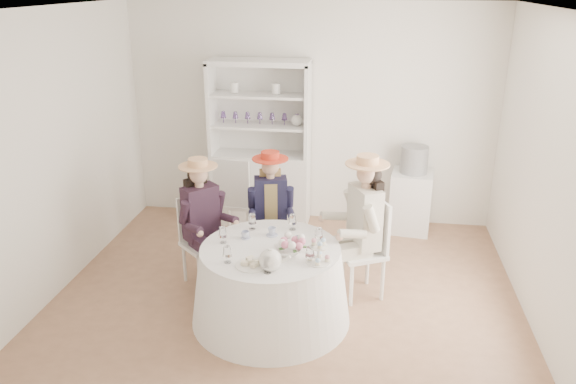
# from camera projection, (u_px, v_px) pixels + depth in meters

# --- Properties ---
(ground) EXTENTS (4.50, 4.50, 0.00)m
(ground) POSITION_uv_depth(u_px,v_px,m) (287.00, 295.00, 5.55)
(ground) COLOR #8A6145
(ground) RESTS_ON ground
(ceiling) EXTENTS (4.50, 4.50, 0.00)m
(ceiling) POSITION_uv_depth(u_px,v_px,m) (286.00, 8.00, 4.59)
(ceiling) COLOR white
(ceiling) RESTS_ON wall_back
(wall_back) EXTENTS (4.50, 0.00, 4.50)m
(wall_back) POSITION_uv_depth(u_px,v_px,m) (311.00, 115.00, 6.92)
(wall_back) COLOR white
(wall_back) RESTS_ON ground
(wall_front) EXTENTS (4.50, 0.00, 4.50)m
(wall_front) POSITION_uv_depth(u_px,v_px,m) (235.00, 272.00, 3.22)
(wall_front) COLOR white
(wall_front) RESTS_ON ground
(wall_left) EXTENTS (0.00, 4.50, 4.50)m
(wall_left) POSITION_uv_depth(u_px,v_px,m) (55.00, 154.00, 5.38)
(wall_left) COLOR white
(wall_left) RESTS_ON ground
(wall_right) EXTENTS (0.00, 4.50, 4.50)m
(wall_right) POSITION_uv_depth(u_px,v_px,m) (548.00, 177.00, 4.76)
(wall_right) COLOR white
(wall_right) RESTS_ON ground
(tea_table) EXTENTS (1.44, 1.44, 0.71)m
(tea_table) POSITION_uv_depth(u_px,v_px,m) (271.00, 284.00, 5.05)
(tea_table) COLOR white
(tea_table) RESTS_ON ground
(hutch) EXTENTS (1.34, 0.80, 2.04)m
(hutch) POSITION_uv_depth(u_px,v_px,m) (261.00, 167.00, 7.00)
(hutch) COLOR silver
(hutch) RESTS_ON ground
(side_table) EXTENTS (0.54, 0.54, 0.75)m
(side_table) POSITION_uv_depth(u_px,v_px,m) (411.00, 201.00, 6.86)
(side_table) COLOR silver
(side_table) RESTS_ON ground
(hatbox) EXTENTS (0.40, 0.40, 0.32)m
(hatbox) POSITION_uv_depth(u_px,v_px,m) (414.00, 160.00, 6.67)
(hatbox) COLOR black
(hatbox) RESTS_ON side_table
(guest_left) EXTENTS (0.56, 0.56, 1.33)m
(guest_left) POSITION_uv_depth(u_px,v_px,m) (202.00, 215.00, 5.52)
(guest_left) COLOR silver
(guest_left) RESTS_ON ground
(guest_mid) EXTENTS (0.49, 0.52, 1.30)m
(guest_mid) POSITION_uv_depth(u_px,v_px,m) (271.00, 205.00, 5.80)
(guest_mid) COLOR silver
(guest_mid) RESTS_ON ground
(guest_right) EXTENTS (0.61, 0.55, 1.43)m
(guest_right) POSITION_uv_depth(u_px,v_px,m) (362.00, 219.00, 5.27)
(guest_right) COLOR silver
(guest_right) RESTS_ON ground
(spare_chair) EXTENTS (0.47, 0.47, 1.07)m
(spare_chair) POSITION_uv_depth(u_px,v_px,m) (235.00, 198.00, 6.42)
(spare_chair) COLOR silver
(spare_chair) RESTS_ON ground
(teacup_a) EXTENTS (0.09, 0.09, 0.06)m
(teacup_a) POSITION_uv_depth(u_px,v_px,m) (246.00, 235.00, 5.10)
(teacup_a) COLOR white
(teacup_a) RESTS_ON tea_table
(teacup_b) EXTENTS (0.09, 0.09, 0.07)m
(teacup_b) POSITION_uv_depth(u_px,v_px,m) (272.00, 232.00, 5.15)
(teacup_b) COLOR white
(teacup_b) RESTS_ON tea_table
(teacup_c) EXTENTS (0.10, 0.10, 0.06)m
(teacup_c) POSITION_uv_depth(u_px,v_px,m) (299.00, 241.00, 4.99)
(teacup_c) COLOR white
(teacup_c) RESTS_ON tea_table
(flower_bowl) EXTENTS (0.30, 0.30, 0.06)m
(flower_bowl) POSITION_uv_depth(u_px,v_px,m) (288.00, 251.00, 4.80)
(flower_bowl) COLOR white
(flower_bowl) RESTS_ON tea_table
(flower_arrangement) EXTENTS (0.18, 0.18, 0.07)m
(flower_arrangement) POSITION_uv_depth(u_px,v_px,m) (293.00, 242.00, 4.84)
(flower_arrangement) COLOR pink
(flower_arrangement) RESTS_ON tea_table
(table_teapot) EXTENTS (0.26, 0.19, 0.20)m
(table_teapot) POSITION_uv_depth(u_px,v_px,m) (271.00, 260.00, 4.53)
(table_teapot) COLOR white
(table_teapot) RESTS_ON tea_table
(sandwich_plate) EXTENTS (0.27, 0.27, 0.06)m
(sandwich_plate) POSITION_uv_depth(u_px,v_px,m) (252.00, 264.00, 4.61)
(sandwich_plate) COLOR white
(sandwich_plate) RESTS_ON tea_table
(cupcake_stand) EXTENTS (0.22, 0.22, 0.20)m
(cupcake_stand) POSITION_uv_depth(u_px,v_px,m) (319.00, 254.00, 4.65)
(cupcake_stand) COLOR white
(cupcake_stand) RESTS_ON tea_table
(stemware_set) EXTENTS (0.93, 0.93, 0.15)m
(stemware_set) POSITION_uv_depth(u_px,v_px,m) (270.00, 240.00, 4.90)
(stemware_set) COLOR white
(stemware_set) RESTS_ON tea_table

